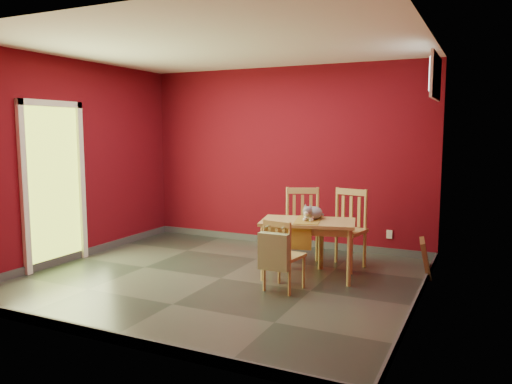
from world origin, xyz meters
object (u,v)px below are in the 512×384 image
at_px(dining_table, 308,228).
at_px(chair_far_right, 346,228).
at_px(tote_bag, 274,251).
at_px(cat, 313,211).
at_px(chair_far_left, 303,226).
at_px(picture_frame, 425,258).
at_px(chair_near, 283,254).

bearing_deg(dining_table, chair_far_right, 64.26).
distance_m(tote_bag, cat, 0.96).
relative_size(chair_far_left, tote_bag, 2.15).
distance_m(chair_far_left, picture_frame, 1.56).
bearing_deg(dining_table, chair_near, -97.29).
bearing_deg(chair_far_left, chair_near, -81.11).
height_order(chair_near, picture_frame, chair_near).
relative_size(chair_near, picture_frame, 1.71).
bearing_deg(tote_bag, dining_table, 83.29).
distance_m(dining_table, chair_far_left, 0.59).
relative_size(dining_table, chair_far_left, 1.22).
bearing_deg(dining_table, cat, 74.35).
height_order(chair_far_right, tote_bag, chair_far_right).
distance_m(dining_table, tote_bag, 0.82).
xyz_separation_m(tote_bag, picture_frame, (1.37, 1.42, -0.26)).
bearing_deg(cat, tote_bag, -127.48).
bearing_deg(chair_near, chair_far_left, 98.89).
height_order(cat, picture_frame, cat).
height_order(chair_far_right, picture_frame, chair_far_right).
distance_m(chair_near, picture_frame, 1.83).
bearing_deg(tote_bag, chair_far_right, 74.65).
height_order(chair_near, cat, cat).
xyz_separation_m(chair_far_left, picture_frame, (1.53, 0.09, -0.29)).
height_order(chair_far_left, cat, chair_far_left).
xyz_separation_m(dining_table, cat, (0.03, 0.09, 0.19)).
height_order(tote_bag, cat, cat).
height_order(chair_near, tote_bag, chair_near).
height_order(dining_table, tote_bag, tote_bag).
relative_size(chair_far_left, cat, 2.32).
distance_m(chair_far_left, chair_far_right, 0.55).
bearing_deg(chair_near, dining_table, 82.71).
relative_size(dining_table, cat, 2.82).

